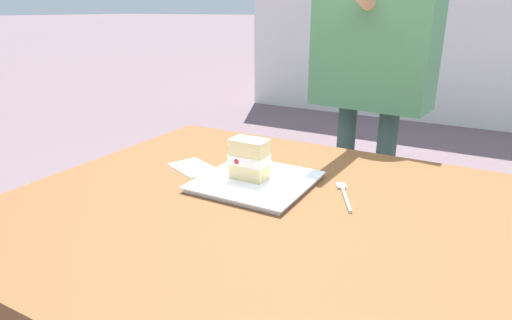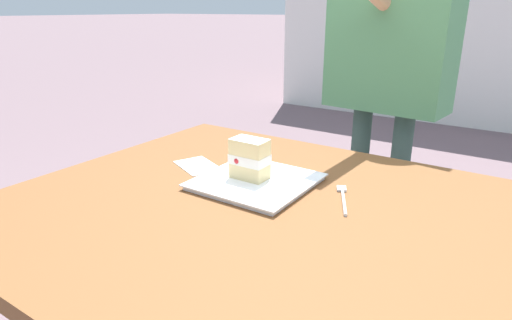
{
  "view_description": "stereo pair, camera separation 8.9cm",
  "coord_description": "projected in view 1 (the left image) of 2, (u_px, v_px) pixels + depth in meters",
  "views": [
    {
      "loc": [
        -0.32,
        0.84,
        1.22
      ],
      "look_at": [
        0.21,
        -0.1,
        0.84
      ],
      "focal_mm": 30.34,
      "sensor_mm": 36.0,
      "label": 1
    },
    {
      "loc": [
        -0.39,
        0.79,
        1.22
      ],
      "look_at": [
        0.21,
        -0.1,
        0.84
      ],
      "focal_mm": 30.34,
      "sensor_mm": 36.0,
      "label": 2
    }
  ],
  "objects": [
    {
      "name": "patio_table",
      "position": [
        311.0,
        252.0,
        1.02
      ],
      "size": [
        1.5,
        1.06,
        0.77
      ],
      "color": "brown",
      "rests_on": "ground"
    },
    {
      "name": "paper_napkin",
      "position": [
        193.0,
        168.0,
        1.29
      ],
      "size": [
        0.17,
        0.15,
        0.0
      ],
      "color": "white",
      "rests_on": "patio_table"
    },
    {
      "name": "dessert_plate",
      "position": [
        256.0,
        182.0,
        1.16
      ],
      "size": [
        0.29,
        0.29,
        0.02
      ],
      "color": "white",
      "rests_on": "patio_table"
    },
    {
      "name": "diner_person",
      "position": [
        375.0,
        37.0,
        1.65
      ],
      "size": [
        0.48,
        0.61,
        1.67
      ],
      "color": "#334B43",
      "rests_on": "ground"
    },
    {
      "name": "dessert_fork",
      "position": [
        345.0,
        195.0,
        1.09
      ],
      "size": [
        0.09,
        0.16,
        0.01
      ],
      "color": "silver",
      "rests_on": "patio_table"
    },
    {
      "name": "patio_building",
      "position": [
        421.0,
        2.0,
        6.01
      ],
      "size": [
        3.49,
        3.27,
        2.61
      ],
      "color": "silver",
      "rests_on": "ground"
    },
    {
      "name": "cake_slice",
      "position": [
        249.0,
        159.0,
        1.15
      ],
      "size": [
        0.1,
        0.07,
        0.11
      ],
      "color": "#EAD18C",
      "rests_on": "dessert_plate"
    }
  ]
}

